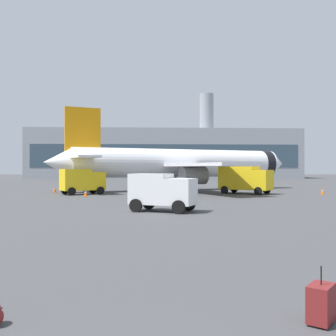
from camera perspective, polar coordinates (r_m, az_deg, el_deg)
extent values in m
cylinder|color=white|center=(55.20, 1.87, 0.70)|extent=(29.32, 14.48, 3.80)
cone|color=white|center=(63.98, 15.02, 0.59)|extent=(3.55, 4.24, 3.61)
cone|color=white|center=(50.19, -15.43, 0.78)|extent=(4.23, 4.35, 3.42)
cylinder|color=black|center=(62.61, 13.46, 0.61)|extent=(2.72, 4.12, 3.88)
cube|color=white|center=(62.10, -2.20, 0.33)|extent=(10.31, 16.65, 0.36)
cube|color=white|center=(47.64, 5.01, 0.46)|extent=(10.31, 16.65, 0.36)
cylinder|color=gray|center=(59.80, -1.31, -0.90)|extent=(3.78, 3.22, 2.20)
cylinder|color=gray|center=(49.84, 3.61, -1.06)|extent=(3.78, 3.22, 2.20)
cube|color=orange|center=(50.93, -11.96, 4.82)|extent=(4.23, 1.94, 6.40)
cube|color=white|center=(53.80, -13.20, 1.36)|extent=(4.61, 6.53, 0.24)
cube|color=white|center=(47.53, -11.74, 1.55)|extent=(4.61, 6.53, 0.24)
cylinder|color=black|center=(61.44, 11.98, -1.99)|extent=(0.36, 0.36, 1.80)
cylinder|color=black|center=(56.58, -1.02, -2.16)|extent=(0.44, 0.44, 1.80)
cylinder|color=black|center=(52.20, 1.05, -2.33)|extent=(0.44, 0.44, 1.80)
cube|color=yellow|center=(47.56, -10.20, -1.81)|extent=(2.55, 2.74, 2.04)
cube|color=#1E232D|center=(47.82, -9.41, -1.23)|extent=(1.05, 1.76, 0.84)
cube|color=yellow|center=(46.70, -12.93, -1.62)|extent=(3.80, 3.45, 2.40)
cylinder|color=black|center=(48.71, -10.58, -3.02)|extent=(0.89, 0.63, 0.90)
cylinder|color=black|center=(46.59, -9.53, -3.16)|extent=(0.89, 0.63, 0.90)
cylinder|color=black|center=(47.57, -14.35, -3.09)|extent=(0.89, 0.63, 0.90)
cylinder|color=black|center=(45.39, -13.45, -3.24)|extent=(0.89, 0.63, 0.90)
cube|color=yellow|center=(47.18, 13.28, -1.67)|extent=(2.81, 2.92, 2.29)
cube|color=#1E232D|center=(46.90, 14.09, -1.02)|extent=(1.41, 1.74, 0.95)
cube|color=yellow|center=(48.41, 10.00, -1.39)|extent=(4.87, 4.57, 2.70)
cylinder|color=black|center=(48.41, 13.78, -3.04)|extent=(0.84, 0.73, 0.90)
cylinder|color=black|center=(46.10, 12.62, -3.19)|extent=(0.84, 0.73, 0.90)
cylinder|color=black|center=(50.14, 9.33, -2.94)|extent=(0.84, 0.73, 0.90)
cylinder|color=black|center=(47.91, 7.99, -3.07)|extent=(0.84, 0.73, 0.90)
cube|color=white|center=(27.20, 1.83, -3.38)|extent=(2.43, 2.55, 1.78)
cube|color=#1E232D|center=(26.93, 3.33, -2.51)|extent=(0.82, 1.67, 0.74)
cube|color=white|center=(28.02, -2.41, -2.96)|extent=(3.23, 2.92, 2.10)
cylinder|color=black|center=(28.18, 2.98, -5.17)|extent=(0.91, 0.57, 0.90)
cylinder|color=black|center=(26.21, 1.50, -5.56)|extent=(0.91, 0.57, 0.90)
cylinder|color=black|center=(29.32, -2.75, -4.98)|extent=(0.91, 0.57, 0.90)
cylinder|color=black|center=(27.43, -4.57, -5.31)|extent=(0.91, 0.57, 0.90)
cube|color=#F2590C|center=(43.94, -11.56, -3.90)|extent=(0.44, 0.44, 0.04)
cone|color=#F2590C|center=(43.92, -11.56, -3.46)|extent=(0.36, 0.36, 0.64)
cylinder|color=white|center=(43.92, -11.56, -3.42)|extent=(0.23, 0.23, 0.10)
cube|color=#F2590C|center=(51.68, -15.73, -3.33)|extent=(0.44, 0.44, 0.04)
cone|color=#F2590C|center=(51.66, -15.73, -2.94)|extent=(0.36, 0.36, 0.67)
cylinder|color=white|center=(51.66, -15.73, -2.90)|extent=(0.23, 0.23, 0.10)
cube|color=#F2590C|center=(49.19, 21.03, -3.49)|extent=(0.44, 0.44, 0.04)
cone|color=#F2590C|center=(49.17, 21.03, -3.07)|extent=(0.36, 0.36, 0.69)
cylinder|color=white|center=(49.17, 21.03, -3.03)|extent=(0.23, 0.23, 0.10)
cube|color=maroon|center=(8.59, 20.84, -17.43)|extent=(0.71, 0.75, 0.70)
cylinder|color=black|center=(8.44, 20.84, -13.99)|extent=(0.02, 0.02, 0.36)
cylinder|color=black|center=(8.90, 21.26, -19.16)|extent=(0.08, 0.07, 0.08)
cylinder|color=black|center=(8.49, 20.41, -20.12)|extent=(0.08, 0.07, 0.08)
ellipsoid|color=maroon|center=(8.63, -22.70, -18.88)|extent=(0.12, 0.28, 0.24)
cube|color=gray|center=(127.50, -0.53, 1.91)|extent=(81.33, 23.04, 14.76)
cube|color=#334756|center=(115.92, -0.31, 1.74)|extent=(77.26, 0.10, 6.64)
cylinder|color=gray|center=(129.88, 5.47, 7.80)|extent=(4.40, 4.40, 12.00)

